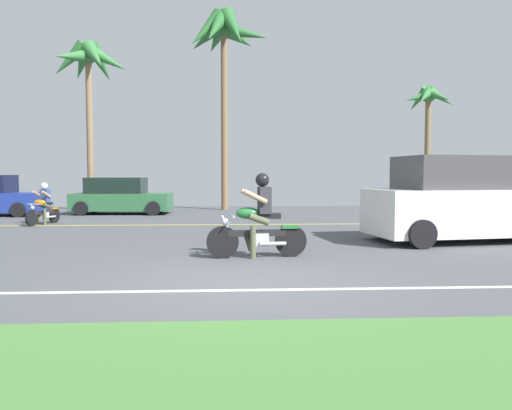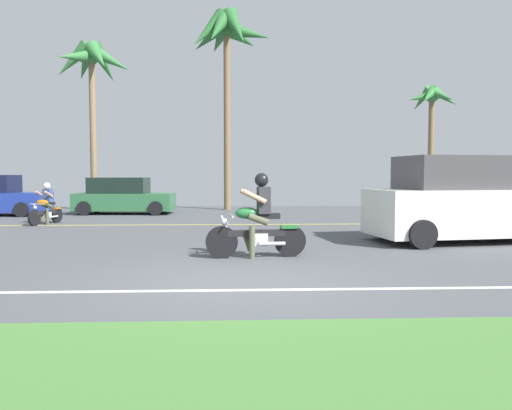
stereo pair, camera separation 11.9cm
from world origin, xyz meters
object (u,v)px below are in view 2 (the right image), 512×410
(palm_tree_2, at_px, (226,40))
(palm_tree_0, at_px, (92,67))
(suv_nearby, at_px, (467,200))
(parked_car_1, at_px, (123,197))
(motorcyclist_distant, at_px, (46,207))
(motorcyclist, at_px, (257,222))
(palm_tree_1, at_px, (432,106))

(palm_tree_2, bearing_deg, palm_tree_0, -179.95)
(suv_nearby, distance_m, parked_car_1, 13.49)
(palm_tree_0, bearing_deg, motorcyclist_distant, -88.07)
(motorcyclist, distance_m, parked_car_1, 12.12)
(motorcyclist, xyz_separation_m, palm_tree_1, (8.88, 13.86, 4.14))
(palm_tree_0, relative_size, palm_tree_2, 0.85)
(motorcyclist, bearing_deg, motorcyclist_distant, 133.67)
(parked_car_1, bearing_deg, palm_tree_1, 11.47)
(parked_car_1, distance_m, palm_tree_1, 14.71)
(motorcyclist_distant, bearing_deg, palm_tree_1, 24.51)
(parked_car_1, distance_m, palm_tree_0, 6.35)
(parked_car_1, bearing_deg, motorcyclist, -65.84)
(suv_nearby, xyz_separation_m, parked_car_1, (-10.10, 8.94, -0.29))
(palm_tree_0, height_order, palm_tree_1, palm_tree_0)
(suv_nearby, xyz_separation_m, palm_tree_2, (-5.91, 11.16, 6.61))
(motorcyclist_distant, bearing_deg, palm_tree_0, 91.93)
(palm_tree_0, relative_size, motorcyclist_distant, 4.85)
(suv_nearby, relative_size, palm_tree_2, 0.54)
(palm_tree_0, distance_m, motorcyclist_distant, 8.66)
(motorcyclist, distance_m, palm_tree_2, 14.99)
(suv_nearby, relative_size, parked_car_1, 1.22)
(suv_nearby, height_order, palm_tree_1, palm_tree_1)
(suv_nearby, distance_m, palm_tree_1, 12.91)
(suv_nearby, distance_m, palm_tree_0, 17.16)
(palm_tree_0, xyz_separation_m, palm_tree_1, (15.62, 0.59, -1.54))
(palm_tree_2, bearing_deg, parked_car_1, -152.04)
(suv_nearby, relative_size, palm_tree_1, 0.83)
(parked_car_1, distance_m, motorcyclist_distant, 4.50)
(parked_car_1, xyz_separation_m, motorcyclist_distant, (-1.57, -4.22, -0.12))
(palm_tree_0, height_order, palm_tree_2, palm_tree_2)
(parked_car_1, xyz_separation_m, palm_tree_1, (13.83, 2.81, 4.14))
(suv_nearby, xyz_separation_m, motorcyclist_distant, (-11.67, 4.72, -0.42))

